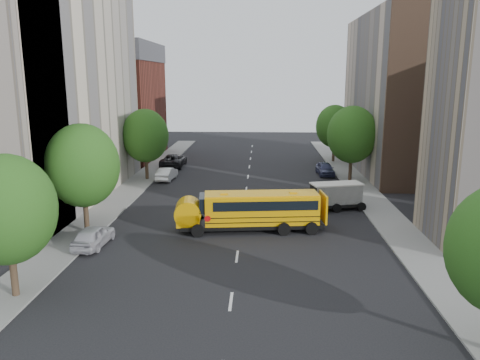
# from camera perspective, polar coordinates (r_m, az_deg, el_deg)

# --- Properties ---
(ground) EXTENTS (120.00, 120.00, 0.00)m
(ground) POSITION_cam_1_polar(r_m,az_deg,el_deg) (37.19, 0.27, -4.75)
(ground) COLOR black
(ground) RESTS_ON ground
(sidewalk_left) EXTENTS (3.00, 80.00, 0.12)m
(sidewalk_left) POSITION_cam_1_polar(r_m,az_deg,el_deg) (43.90, -14.64, -2.39)
(sidewalk_left) COLOR slate
(sidewalk_left) RESTS_ON ground
(sidewalk_right) EXTENTS (3.00, 80.00, 0.12)m
(sidewalk_right) POSITION_cam_1_polar(r_m,az_deg,el_deg) (43.14, 16.02, -2.73)
(sidewalk_right) COLOR slate
(sidewalk_right) RESTS_ON ground
(lane_markings) EXTENTS (0.15, 64.00, 0.01)m
(lane_markings) POSITION_cam_1_polar(r_m,az_deg,el_deg) (46.83, 0.77, -1.13)
(lane_markings) COLOR silver
(lane_markings) RESTS_ON ground
(building_left_cream) EXTENTS (10.00, 26.00, 20.00)m
(building_left_cream) POSITION_cam_1_polar(r_m,az_deg,el_deg) (45.84, -22.87, 10.24)
(building_left_cream) COLOR beige
(building_left_cream) RESTS_ON ground
(building_left_redbrick) EXTENTS (10.00, 15.00, 13.00)m
(building_left_redbrick) POSITION_cam_1_polar(r_m,az_deg,el_deg) (66.56, -14.54, 8.18)
(building_left_redbrick) COLOR maroon
(building_left_redbrick) RESTS_ON ground
(building_right_far) EXTENTS (10.00, 22.00, 18.00)m
(building_right_far) POSITION_cam_1_polar(r_m,az_deg,el_deg) (57.96, 19.50, 9.77)
(building_right_far) COLOR #C0AB95
(building_right_far) RESTS_ON ground
(building_right_sidewall) EXTENTS (10.10, 0.30, 18.00)m
(building_right_sidewall) POSITION_cam_1_polar(r_m,az_deg,el_deg) (47.53, 23.30, 9.04)
(building_right_sidewall) COLOR brown
(building_right_sidewall) RESTS_ON ground
(street_tree_0) EXTENTS (4.80, 4.80, 7.41)m
(street_tree_0) POSITION_cam_1_polar(r_m,az_deg,el_deg) (25.63, -26.56, -3.25)
(street_tree_0) COLOR #38281C
(street_tree_0) RESTS_ON ground
(street_tree_1) EXTENTS (5.12, 5.12, 7.90)m
(street_tree_1) POSITION_cam_1_polar(r_m,az_deg,el_deg) (34.40, -18.64, 1.67)
(street_tree_1) COLOR #38281C
(street_tree_1) RESTS_ON ground
(street_tree_2) EXTENTS (4.99, 4.99, 7.71)m
(street_tree_2) POSITION_cam_1_polar(r_m,az_deg,el_deg) (51.41, -11.47, 5.31)
(street_tree_2) COLOR #38281C
(street_tree_2) RESTS_ON ground
(street_tree_4) EXTENTS (5.25, 5.25, 8.10)m
(street_tree_4) POSITION_cam_1_polar(r_m,az_deg,el_deg) (50.76, 13.50, 5.40)
(street_tree_4) COLOR #38281C
(street_tree_4) RESTS_ON ground
(street_tree_5) EXTENTS (4.86, 4.86, 7.51)m
(street_tree_5) POSITION_cam_1_polar(r_m,az_deg,el_deg) (62.56, 11.45, 6.42)
(street_tree_5) COLOR #38281C
(street_tree_5) RESTS_ON ground
(school_bus) EXTENTS (10.39, 3.42, 2.88)m
(school_bus) POSITION_cam_1_polar(r_m,az_deg,el_deg) (34.00, 1.28, -3.59)
(school_bus) COLOR black
(school_bus) RESTS_ON ground
(safari_truck) EXTENTS (5.59, 3.10, 2.27)m
(safari_truck) POSITION_cam_1_polar(r_m,az_deg,el_deg) (40.18, 11.04, -1.90)
(safari_truck) COLOR black
(safari_truck) RESTS_ON ground
(parked_car_0) EXTENTS (1.96, 4.33, 1.44)m
(parked_car_0) POSITION_cam_1_polar(r_m,az_deg,el_deg) (32.61, -17.44, -6.51)
(parked_car_0) COLOR silver
(parked_car_0) RESTS_ON ground
(parked_car_1) EXTENTS (1.78, 4.32, 1.39)m
(parked_car_1) POSITION_cam_1_polar(r_m,az_deg,el_deg) (51.54, -8.91, 0.77)
(parked_car_1) COLOR white
(parked_car_1) RESTS_ON ground
(parked_car_2) EXTENTS (2.74, 5.80, 1.60)m
(parked_car_2) POSITION_cam_1_polar(r_m,az_deg,el_deg) (59.22, -8.11, 2.41)
(parked_car_2) COLOR black
(parked_car_2) RESTS_ON ground
(parked_car_4) EXTENTS (1.96, 4.38, 1.46)m
(parked_car_4) POSITION_cam_1_polar(r_m,az_deg,el_deg) (54.41, 10.33, 1.36)
(parked_car_4) COLOR #373B61
(parked_car_4) RESTS_ON ground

